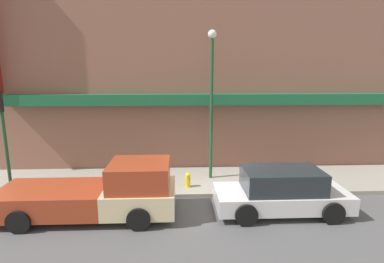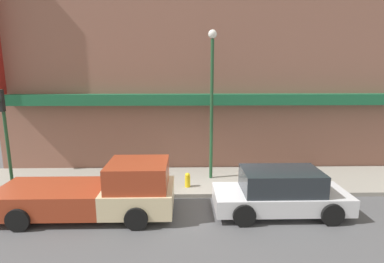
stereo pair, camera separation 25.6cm
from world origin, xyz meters
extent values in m
plane|color=#4C4C4F|center=(0.00, 0.00, 0.00)|extent=(80.00, 80.00, 0.00)
cube|color=gray|center=(0.00, 1.67, 0.08)|extent=(36.00, 3.34, 0.16)
cube|color=brown|center=(0.00, 4.84, 4.81)|extent=(19.80, 3.00, 9.61)
cube|color=#195B38|center=(0.00, 3.04, 3.53)|extent=(18.22, 0.60, 0.50)
cube|color=beige|center=(-2.60, -1.28, 0.63)|extent=(2.31, 2.01, 0.79)
cube|color=#9E381E|center=(-2.60, -1.28, 1.44)|extent=(1.97, 1.85, 0.84)
cube|color=#9E381E|center=(-5.49, -1.28, 0.63)|extent=(3.47, 2.01, 0.79)
cylinder|color=black|center=(-2.54, -0.28, 0.37)|extent=(0.73, 0.22, 0.73)
cylinder|color=black|center=(-2.54, -2.29, 0.37)|extent=(0.73, 0.22, 0.73)
cylinder|color=black|center=(-6.13, -0.28, 0.37)|extent=(0.73, 0.22, 0.73)
cylinder|color=black|center=(-6.13, -2.29, 0.37)|extent=(0.73, 0.22, 0.73)
cube|color=silver|center=(2.22, -1.28, 0.51)|extent=(4.52, 1.75, 0.59)
cube|color=#23282D|center=(2.22, -1.28, 1.18)|extent=(2.62, 1.58, 0.74)
cylinder|color=black|center=(3.61, -0.41, 0.37)|extent=(0.73, 0.22, 0.73)
cylinder|color=black|center=(3.61, -2.16, 0.37)|extent=(0.73, 0.22, 0.73)
cylinder|color=black|center=(0.82, -0.41, 0.37)|extent=(0.73, 0.22, 0.73)
cylinder|color=black|center=(0.82, -2.16, 0.37)|extent=(0.73, 0.22, 0.73)
cylinder|color=yellow|center=(-0.94, 0.77, 0.38)|extent=(0.22, 0.22, 0.43)
sphere|color=yellow|center=(-0.94, 0.77, 0.66)|extent=(0.21, 0.21, 0.21)
cylinder|color=#1E4728|center=(0.10, 1.83, 3.14)|extent=(0.14, 0.14, 5.95)
sphere|color=silver|center=(0.10, 1.83, 6.30)|extent=(0.36, 0.36, 0.36)
cylinder|color=#1E4728|center=(-7.81, 0.42, 2.16)|extent=(0.12, 0.12, 4.00)
camera|label=1|loc=(-1.28, -10.81, 4.80)|focal=28.00mm
camera|label=2|loc=(-1.02, -10.82, 4.80)|focal=28.00mm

